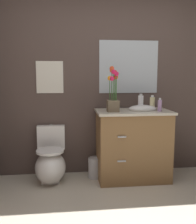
# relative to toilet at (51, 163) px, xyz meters

# --- Properties ---
(wall_back) EXTENTS (4.47, 0.05, 2.50)m
(wall_back) POSITION_rel_toilet_xyz_m (0.94, 0.30, 1.01)
(wall_back) COLOR #4C3D38
(wall_back) RESTS_ON ground_plane
(toilet) EXTENTS (0.38, 0.59, 0.69)m
(toilet) POSITION_rel_toilet_xyz_m (0.00, 0.00, 0.00)
(toilet) COLOR white
(toilet) RESTS_ON ground_plane
(vanity_cabinet) EXTENTS (0.94, 0.56, 1.08)m
(vanity_cabinet) POSITION_rel_toilet_xyz_m (1.05, -0.03, 0.22)
(vanity_cabinet) COLOR brown
(vanity_cabinet) RESTS_ON ground_plane
(flower_vase) EXTENTS (0.14, 0.14, 0.55)m
(flower_vase) POSITION_rel_toilet_xyz_m (0.78, -0.10, 0.86)
(flower_vase) COLOR brown
(flower_vase) RESTS_ON vanity_cabinet
(soap_bottle) EXTENTS (0.05, 0.05, 0.17)m
(soap_bottle) POSITION_rel_toilet_xyz_m (1.36, -0.14, 0.73)
(soap_bottle) COLOR #B28CBF
(soap_bottle) RESTS_ON vanity_cabinet
(lotion_bottle) EXTENTS (0.07, 0.07, 0.19)m
(lotion_bottle) POSITION_rel_toilet_xyz_m (1.31, 0.03, 0.74)
(lotion_bottle) COLOR beige
(lotion_bottle) RESTS_ON vanity_cabinet
(hand_wash_bottle) EXTENTS (0.07, 0.07, 0.21)m
(hand_wash_bottle) POSITION_rel_toilet_xyz_m (1.16, 0.02, 0.75)
(hand_wash_bottle) COLOR white
(hand_wash_bottle) RESTS_ON vanity_cabinet
(trash_bin) EXTENTS (0.18, 0.18, 0.27)m
(trash_bin) POSITION_rel_toilet_xyz_m (0.57, 0.05, -0.11)
(trash_bin) COLOR #B7B7BC
(trash_bin) RESTS_ON ground_plane
(wall_poster) EXTENTS (0.35, 0.01, 0.42)m
(wall_poster) POSITION_rel_toilet_xyz_m (-0.00, 0.27, 1.07)
(wall_poster) COLOR silver
(wall_mirror) EXTENTS (0.80, 0.01, 0.70)m
(wall_mirror) POSITION_rel_toilet_xyz_m (1.05, 0.27, 1.21)
(wall_mirror) COLOR #B2BCC6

